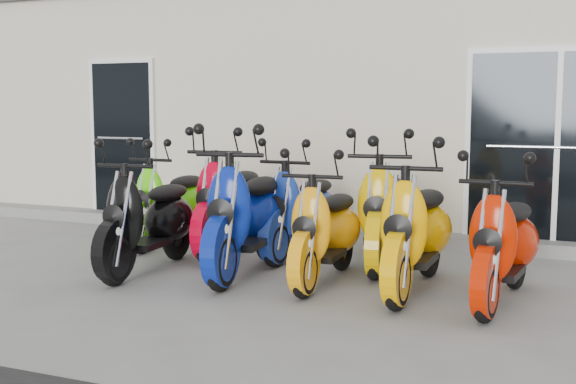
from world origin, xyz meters
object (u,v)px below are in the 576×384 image
(scooter_front_black, at_px, (149,204))
(scooter_front_blue, at_px, (247,199))
(scooter_front_red, at_px, (505,227))
(scooter_front_orange_a, at_px, (326,215))
(scooter_back_yellow, at_px, (384,196))
(scooter_back_red, at_px, (230,189))
(scooter_back_green, at_px, (170,191))
(scooter_back_blue, at_px, (301,197))
(scooter_front_orange_b, at_px, (417,213))

(scooter_front_black, xyz_separation_m, scooter_front_blue, (0.97, 0.27, 0.07))
(scooter_front_black, relative_size, scooter_front_red, 1.03)
(scooter_front_orange_a, bearing_deg, scooter_front_black, -174.33)
(scooter_front_orange_a, relative_size, scooter_back_yellow, 0.89)
(scooter_back_red, distance_m, scooter_back_yellow, 1.79)
(scooter_back_green, distance_m, scooter_back_yellow, 2.65)
(scooter_front_red, distance_m, scooter_back_red, 3.28)
(scooter_front_red, bearing_deg, scooter_back_green, 169.47)
(scooter_front_blue, height_order, scooter_back_red, scooter_front_blue)
(scooter_back_blue, distance_m, scooter_back_yellow, 0.96)
(scooter_front_black, height_order, scooter_back_green, scooter_front_black)
(scooter_front_orange_a, xyz_separation_m, scooter_back_green, (-2.35, 1.05, 0.00))
(scooter_front_orange_b, height_order, scooter_back_red, scooter_back_red)
(scooter_front_red, xyz_separation_m, scooter_back_red, (-3.11, 1.05, 0.06))
(scooter_front_blue, bearing_deg, scooter_front_red, -8.99)
(scooter_front_red, xyz_separation_m, scooter_back_yellow, (-1.31, 1.05, 0.07))
(scooter_front_black, distance_m, scooter_front_orange_b, 2.66)
(scooter_back_green, height_order, scooter_back_yellow, scooter_back_yellow)
(scooter_front_black, xyz_separation_m, scooter_back_yellow, (2.10, 1.18, 0.04))
(scooter_front_red, height_order, scooter_back_yellow, scooter_back_yellow)
(scooter_back_yellow, bearing_deg, scooter_back_red, 171.37)
(scooter_front_blue, bearing_deg, scooter_back_yellow, 33.11)
(scooter_front_red, xyz_separation_m, scooter_back_green, (-3.96, 1.15, -0.01))
(scooter_front_blue, xyz_separation_m, scooter_front_red, (2.45, -0.13, -0.09))
(scooter_front_orange_b, relative_size, scooter_back_red, 0.99)
(scooter_front_blue, distance_m, scooter_back_blue, 1.02)
(scooter_front_black, xyz_separation_m, scooter_front_orange_a, (1.79, 0.23, -0.03))
(scooter_back_green, distance_m, scooter_back_red, 0.86)
(scooter_back_red, xyz_separation_m, scooter_back_blue, (0.84, 0.08, -0.06))
(scooter_back_green, height_order, scooter_back_blue, scooter_back_blue)
(scooter_front_red, relative_size, scooter_back_blue, 0.99)
(scooter_front_black, bearing_deg, scooter_front_orange_b, 1.69)
(scooter_front_orange_a, height_order, scooter_front_red, scooter_front_red)
(scooter_front_black, bearing_deg, scooter_back_yellow, 25.89)
(scooter_back_blue, relative_size, scooter_back_yellow, 0.92)
(scooter_back_green, bearing_deg, scooter_front_blue, -33.24)
(scooter_front_black, bearing_deg, scooter_front_blue, 11.86)
(scooter_front_orange_b, bearing_deg, scooter_back_blue, 146.04)
(scooter_front_blue, bearing_deg, scooter_back_blue, 74.12)
(scooter_front_black, relative_size, scooter_back_green, 1.05)
(scooter_front_red, relative_size, scooter_back_yellow, 0.91)
(scooter_front_black, bearing_deg, scooter_front_orange_a, 3.91)
(scooter_front_orange_a, relative_size, scooter_back_green, 1.00)
(scooter_front_orange_b, relative_size, scooter_back_blue, 1.07)
(scooter_back_red, bearing_deg, scooter_front_orange_a, -38.44)
(scooter_front_orange_a, bearing_deg, scooter_back_yellow, 70.51)
(scooter_back_green, xyz_separation_m, scooter_back_red, (0.86, -0.10, 0.07))
(scooter_front_orange_b, height_order, scooter_back_blue, scooter_front_orange_b)
(scooter_front_black, relative_size, scooter_front_blue, 0.90)
(scooter_front_black, relative_size, scooter_front_orange_b, 0.96)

